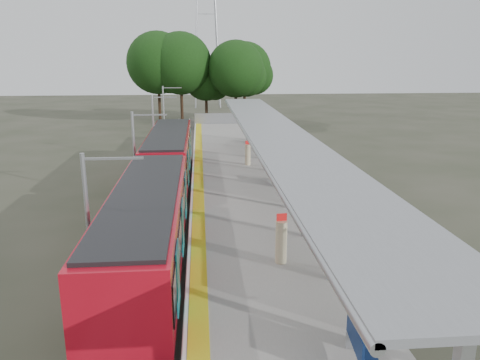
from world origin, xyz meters
name	(u,v)px	position (x,y,z in m)	size (l,w,h in m)	color
trackbed	(168,193)	(-4.50, 20.00, 0.12)	(3.00, 70.00, 0.24)	#59544C
platform	(239,186)	(0.00, 20.00, 0.50)	(6.00, 50.00, 1.00)	gray
tactile_strip	(199,179)	(-2.55, 20.00, 1.01)	(0.60, 50.00, 0.02)	yellow
end_fence	(221,118)	(0.00, 44.95, 1.60)	(6.00, 0.10, 1.20)	#9EA0A5
train	(161,182)	(-4.50, 15.67, 2.05)	(2.74, 27.60, 3.62)	black
canopy	(274,138)	(1.61, 16.19, 4.20)	(3.27, 38.00, 3.66)	#9EA0A5
tree_cluster	(200,67)	(-2.19, 52.51, 7.17)	(18.53, 10.50, 11.58)	#382316
catenary_masts	(136,154)	(-6.22, 19.00, 2.91)	(2.08, 48.16, 5.40)	#9EA0A5
bench_near	(359,344)	(1.45, 1.35, 1.58)	(0.64, 1.65, 1.10)	navy
bench_mid	(279,175)	(2.29, 18.59, 1.54)	(0.58, 1.53, 1.02)	navy
bench_far	(257,138)	(2.62, 32.13, 1.50)	(0.61, 1.44, 0.95)	navy
info_pillar_near	(281,241)	(0.53, 7.46, 1.84)	(0.43, 0.43, 1.93)	beige
info_pillar_far	(248,154)	(0.94, 23.76, 1.76)	(0.39, 0.39, 1.75)	beige
litter_bin	(280,180)	(2.23, 17.82, 1.42)	(0.41, 0.41, 0.84)	#9EA0A5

